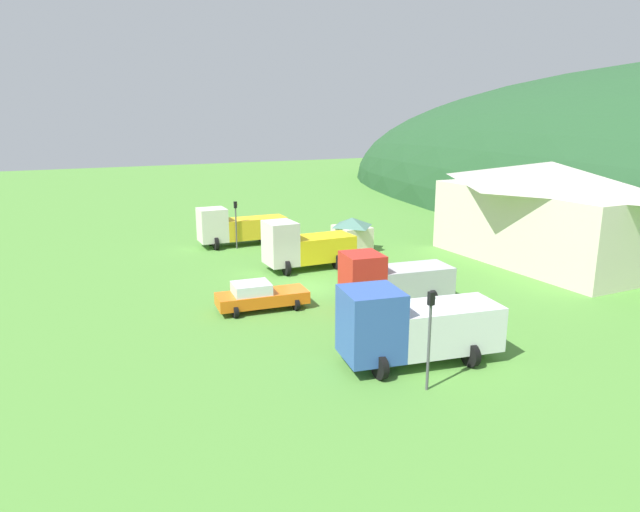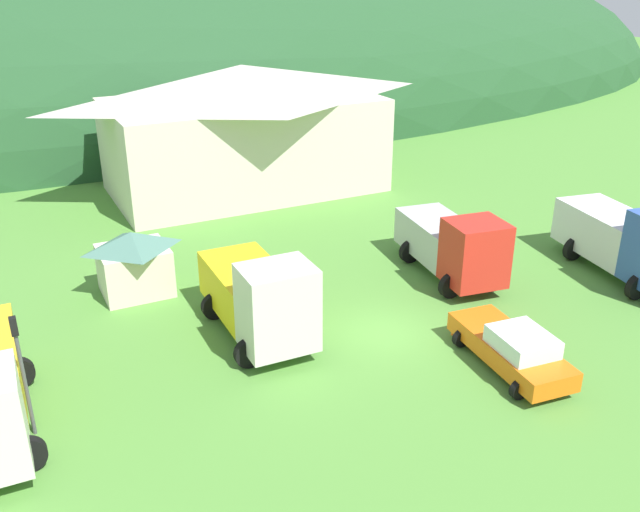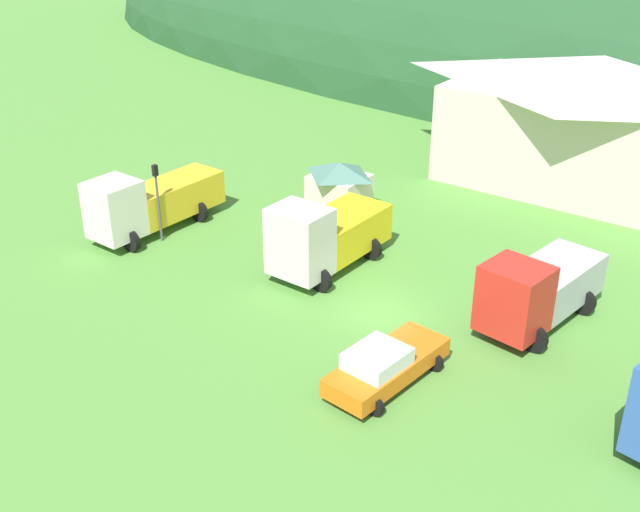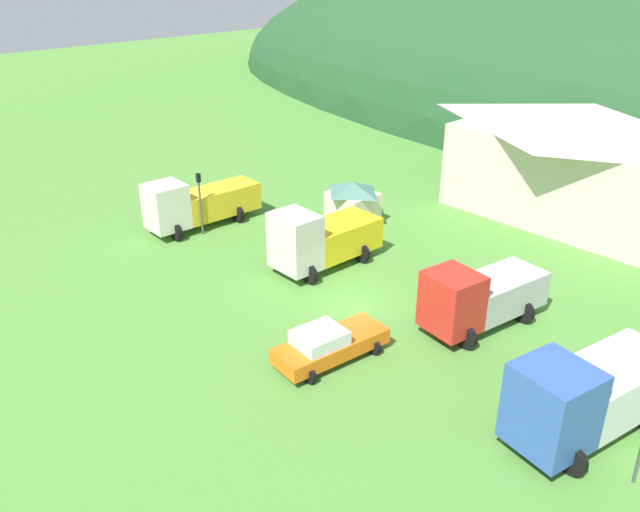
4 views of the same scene
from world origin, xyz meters
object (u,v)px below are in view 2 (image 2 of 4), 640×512
(play_shed_cream, at_px, (134,262))
(traffic_cone_near_pickup, at_px, (453,335))
(crane_truck_red, at_px, (454,244))
(flatbed_truck_yellow, at_px, (260,296))
(box_truck_blue, at_px, (632,240))
(depot_building, at_px, (244,127))
(service_pickup_orange, at_px, (512,348))
(traffic_light_west, at_px, (21,364))

(play_shed_cream, relative_size, traffic_cone_near_pickup, 6.70)
(crane_truck_red, distance_m, traffic_cone_near_pickup, 5.52)
(flatbed_truck_yellow, bearing_deg, box_truck_blue, 82.98)
(depot_building, height_order, traffic_cone_near_pickup, depot_building)
(depot_building, bearing_deg, traffic_cone_near_pickup, -88.52)
(box_truck_blue, relative_size, traffic_cone_near_pickup, 16.62)
(crane_truck_red, xyz_separation_m, traffic_cone_near_pickup, (-3.08, -4.28, -1.64))
(depot_building, relative_size, play_shed_cream, 5.61)
(play_shed_cream, height_order, traffic_cone_near_pickup, play_shed_cream)
(play_shed_cream, height_order, service_pickup_orange, play_shed_cream)
(flatbed_truck_yellow, distance_m, box_truck_blue, 17.12)
(box_truck_blue, xyz_separation_m, service_pickup_orange, (-9.87, -3.58, -0.99))
(box_truck_blue, height_order, traffic_cone_near_pickup, box_truck_blue)
(box_truck_blue, bearing_deg, traffic_light_west, -80.40)
(service_pickup_orange, bearing_deg, depot_building, -172.11)
(play_shed_cream, height_order, crane_truck_red, crane_truck_red)
(depot_building, height_order, service_pickup_orange, depot_building)
(flatbed_truck_yellow, height_order, crane_truck_red, flatbed_truck_yellow)
(play_shed_cream, height_order, flatbed_truck_yellow, flatbed_truck_yellow)
(flatbed_truck_yellow, bearing_deg, traffic_cone_near_pickup, 65.87)
(depot_building, xyz_separation_m, traffic_light_west, (-14.60, -19.95, -1.46))
(service_pickup_orange, bearing_deg, traffic_light_west, -97.68)
(flatbed_truck_yellow, xyz_separation_m, box_truck_blue, (16.94, -2.42, 0.07))
(depot_building, xyz_separation_m, service_pickup_orange, (0.90, -23.64, -3.11))
(play_shed_cream, height_order, box_truck_blue, box_truck_blue)
(box_truck_blue, height_order, service_pickup_orange, box_truck_blue)
(play_shed_cream, height_order, traffic_light_west, traffic_light_west)
(depot_building, bearing_deg, crane_truck_red, -77.65)
(traffic_cone_near_pickup, bearing_deg, traffic_light_west, 176.79)
(depot_building, xyz_separation_m, traffic_cone_near_pickup, (0.54, -20.80, -3.94))
(service_pickup_orange, relative_size, traffic_cone_near_pickup, 11.80)
(depot_building, xyz_separation_m, crane_truck_red, (3.62, -16.52, -2.30))
(traffic_light_west, bearing_deg, depot_building, 53.79)
(crane_truck_red, relative_size, traffic_cone_near_pickup, 14.90)
(play_shed_cream, distance_m, traffic_light_west, 9.81)
(flatbed_truck_yellow, bearing_deg, depot_building, 161.81)
(play_shed_cream, xyz_separation_m, traffic_light_west, (-5.06, -8.34, 1.03))
(depot_building, height_order, flatbed_truck_yellow, depot_building)
(flatbed_truck_yellow, relative_size, box_truck_blue, 0.87)
(crane_truck_red, height_order, service_pickup_orange, crane_truck_red)
(flatbed_truck_yellow, height_order, traffic_light_west, traffic_light_west)
(depot_building, xyz_separation_m, box_truck_blue, (10.77, -20.05, -2.12))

